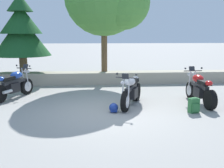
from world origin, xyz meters
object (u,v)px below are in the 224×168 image
motorcycle_blue_near_left (14,85)px  rider_helmet (114,108)px  motorcycle_red_far_right (200,89)px  rider_backpack (194,105)px  motorcycle_silver_centre (131,91)px  pine_tree_mid_left (21,30)px

motorcycle_blue_near_left → rider_helmet: motorcycle_blue_near_left is taller
motorcycle_red_far_right → rider_backpack: (-0.59, -1.03, -0.24)m
motorcycle_silver_centre → rider_helmet: motorcycle_silver_centre is taller
motorcycle_red_far_right → pine_tree_mid_left: (-6.80, 4.08, 2.01)m
motorcycle_blue_near_left → rider_backpack: (5.87, -2.27, -0.24)m
rider_backpack → rider_helmet: (-2.38, 0.21, -0.11)m
pine_tree_mid_left → rider_helmet: bearing=-52.0°
motorcycle_silver_centre → rider_helmet: (-0.62, -0.71, -0.35)m
motorcycle_red_far_right → pine_tree_mid_left: bearing=149.0°
motorcycle_silver_centre → rider_backpack: bearing=-27.7°
motorcycle_silver_centre → motorcycle_blue_near_left: bearing=161.9°
motorcycle_silver_centre → rider_helmet: 1.01m
motorcycle_blue_near_left → motorcycle_red_far_right: size_ratio=0.94×
motorcycle_blue_near_left → motorcycle_silver_centre: (4.11, -1.34, 0.00)m
rider_backpack → rider_helmet: 2.40m
motorcycle_silver_centre → motorcycle_red_far_right: bearing=2.6°
pine_tree_mid_left → motorcycle_silver_centre: bearing=-43.3°
rider_helmet → motorcycle_blue_near_left: bearing=149.5°
motorcycle_silver_centre → rider_helmet: size_ratio=7.01×
motorcycle_blue_near_left → motorcycle_silver_centre: same height
motorcycle_silver_centre → pine_tree_mid_left: bearing=136.7°
pine_tree_mid_left → motorcycle_red_far_right: bearing=-31.0°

